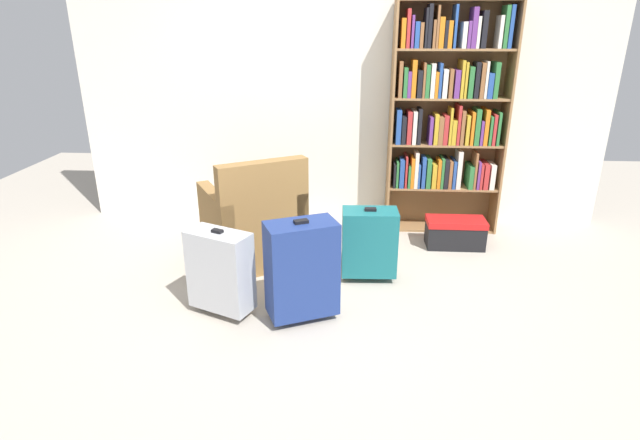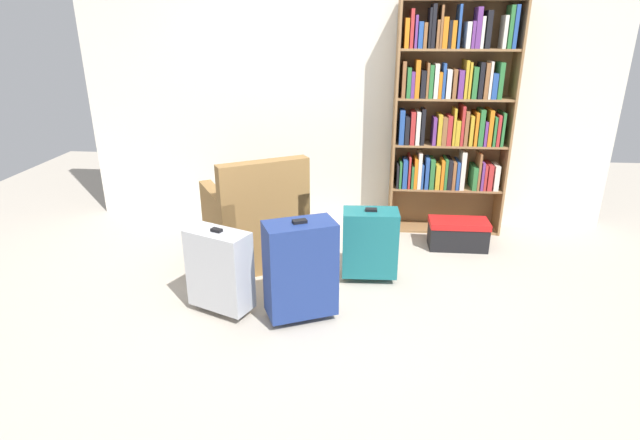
{
  "view_description": "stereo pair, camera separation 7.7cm",
  "coord_description": "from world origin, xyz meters",
  "px_view_note": "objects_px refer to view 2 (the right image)",
  "views": [
    {
      "loc": [
        0.11,
        -3.02,
        1.84
      ],
      "look_at": [
        -0.1,
        0.3,
        0.55
      ],
      "focal_mm": 28.46,
      "sensor_mm": 36.0,
      "label": 1
    },
    {
      "loc": [
        0.18,
        -3.02,
        1.84
      ],
      "look_at": [
        -0.1,
        0.3,
        0.55
      ],
      "focal_mm": 28.46,
      "sensor_mm": 36.0,
      "label": 2
    }
  ],
  "objects_px": {
    "mug": "(328,257)",
    "suitcase_navy_blue": "(300,269)",
    "armchair": "(256,224)",
    "suitcase_silver": "(220,269)",
    "bookshelf": "(451,113)",
    "suitcase_teal": "(370,243)",
    "storage_box": "(458,233)"
  },
  "relations": [
    {
      "from": "bookshelf",
      "to": "storage_box",
      "type": "height_order",
      "value": "bookshelf"
    },
    {
      "from": "mug",
      "to": "storage_box",
      "type": "relative_size",
      "value": 0.24
    },
    {
      "from": "armchair",
      "to": "suitcase_navy_blue",
      "type": "relative_size",
      "value": 1.36
    },
    {
      "from": "suitcase_teal",
      "to": "suitcase_silver",
      "type": "relative_size",
      "value": 0.94
    },
    {
      "from": "mug",
      "to": "suitcase_navy_blue",
      "type": "height_order",
      "value": "suitcase_navy_blue"
    },
    {
      "from": "armchair",
      "to": "suitcase_teal",
      "type": "height_order",
      "value": "armchair"
    },
    {
      "from": "mug",
      "to": "suitcase_silver",
      "type": "xyz_separation_m",
      "value": [
        -0.67,
        -0.83,
        0.27
      ]
    },
    {
      "from": "bookshelf",
      "to": "suitcase_teal",
      "type": "distance_m",
      "value": 1.53
    },
    {
      "from": "bookshelf",
      "to": "mug",
      "type": "xyz_separation_m",
      "value": [
        -1.03,
        -0.84,
        -1.06
      ]
    },
    {
      "from": "armchair",
      "to": "suitcase_silver",
      "type": "distance_m",
      "value": 0.84
    },
    {
      "from": "armchair",
      "to": "suitcase_teal",
      "type": "distance_m",
      "value": 0.97
    },
    {
      "from": "bookshelf",
      "to": "storage_box",
      "type": "distance_m",
      "value": 1.07
    },
    {
      "from": "bookshelf",
      "to": "suitcase_navy_blue",
      "type": "xyz_separation_m",
      "value": [
        -1.15,
        -1.7,
        -0.74
      ]
    },
    {
      "from": "armchair",
      "to": "suitcase_teal",
      "type": "bearing_deg",
      "value": -16.19
    },
    {
      "from": "armchair",
      "to": "suitcase_navy_blue",
      "type": "height_order",
      "value": "armchair"
    },
    {
      "from": "armchair",
      "to": "mug",
      "type": "relative_size",
      "value": 7.98
    },
    {
      "from": "mug",
      "to": "suitcase_silver",
      "type": "distance_m",
      "value": 1.1
    },
    {
      "from": "suitcase_navy_blue",
      "to": "suitcase_silver",
      "type": "xyz_separation_m",
      "value": [
        -0.54,
        0.03,
        -0.05
      ]
    },
    {
      "from": "suitcase_navy_blue",
      "to": "suitcase_silver",
      "type": "relative_size",
      "value": 1.15
    },
    {
      "from": "bookshelf",
      "to": "mug",
      "type": "bearing_deg",
      "value": -140.77
    },
    {
      "from": "mug",
      "to": "armchair",
      "type": "bearing_deg",
      "value": 179.09
    },
    {
      "from": "bookshelf",
      "to": "mug",
      "type": "distance_m",
      "value": 1.7
    },
    {
      "from": "bookshelf",
      "to": "armchair",
      "type": "relative_size",
      "value": 2.13
    },
    {
      "from": "armchair",
      "to": "suitcase_teal",
      "type": "xyz_separation_m",
      "value": [
        0.93,
        -0.27,
        -0.02
      ]
    },
    {
      "from": "armchair",
      "to": "suitcase_silver",
      "type": "xyz_separation_m",
      "value": [
        -0.07,
        -0.84,
        0.0
      ]
    },
    {
      "from": "armchair",
      "to": "suitcase_silver",
      "type": "relative_size",
      "value": 1.57
    },
    {
      "from": "armchair",
      "to": "storage_box",
      "type": "distance_m",
      "value": 1.76
    },
    {
      "from": "suitcase_navy_blue",
      "to": "suitcase_silver",
      "type": "distance_m",
      "value": 0.55
    },
    {
      "from": "suitcase_silver",
      "to": "storage_box",
      "type": "bearing_deg",
      "value": 34.5
    },
    {
      "from": "mug",
      "to": "suitcase_navy_blue",
      "type": "xyz_separation_m",
      "value": [
        -0.12,
        -0.87,
        0.32
      ]
    },
    {
      "from": "mug",
      "to": "suitcase_silver",
      "type": "relative_size",
      "value": 0.2
    },
    {
      "from": "bookshelf",
      "to": "storage_box",
      "type": "relative_size",
      "value": 4.03
    }
  ]
}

